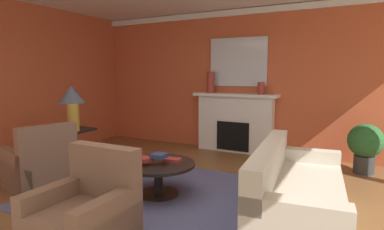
% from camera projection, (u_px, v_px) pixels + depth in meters
% --- Properties ---
extents(ground_plane, '(9.45, 9.45, 0.00)m').
position_uv_depth(ground_plane, '(171.00, 204.00, 4.05)').
color(ground_plane, brown).
extents(wall_fireplace, '(7.87, 0.12, 2.98)m').
position_uv_depth(wall_fireplace, '(251.00, 81.00, 6.68)').
color(wall_fireplace, '#C65633').
rests_on(wall_fireplace, ground_plane).
extents(wall_window, '(0.12, 6.91, 2.98)m').
position_uv_depth(wall_window, '(7.00, 82.00, 5.83)').
color(wall_window, '#C65633').
rests_on(wall_window, ground_plane).
extents(crown_moulding, '(7.87, 0.08, 0.12)m').
position_uv_depth(crown_moulding, '(251.00, 11.00, 6.43)').
color(crown_moulding, white).
extents(area_rug, '(3.10, 2.66, 0.01)m').
position_uv_depth(area_rug, '(159.00, 194.00, 4.37)').
color(area_rug, '#4C517A').
rests_on(area_rug, ground_plane).
extents(fireplace, '(1.80, 0.35, 1.24)m').
position_uv_depth(fireplace, '(235.00, 124.00, 6.73)').
color(fireplace, white).
rests_on(fireplace, ground_plane).
extents(mantel_mirror, '(1.24, 0.04, 1.00)m').
position_uv_depth(mantel_mirror, '(238.00, 62.00, 6.67)').
color(mantel_mirror, silver).
extents(sofa, '(1.12, 2.18, 0.85)m').
position_uv_depth(sofa, '(295.00, 196.00, 3.55)').
color(sofa, beige).
rests_on(sofa, ground_plane).
extents(armchair_near_window, '(0.97, 0.97, 0.95)m').
position_uv_depth(armchair_near_window, '(41.00, 167.00, 4.62)').
color(armchair_near_window, brown).
rests_on(armchair_near_window, ground_plane).
extents(armchair_facing_fireplace, '(0.80, 0.80, 0.95)m').
position_uv_depth(armchair_facing_fireplace, '(85.00, 219.00, 2.96)').
color(armchair_facing_fireplace, brown).
rests_on(armchair_facing_fireplace, ground_plane).
extents(coffee_table, '(1.00, 1.00, 0.45)m').
position_uv_depth(coffee_table, '(158.00, 171.00, 4.33)').
color(coffee_table, black).
rests_on(coffee_table, ground_plane).
extents(side_table, '(0.56, 0.56, 0.70)m').
position_uv_depth(side_table, '(74.00, 146.00, 5.54)').
color(side_table, black).
rests_on(side_table, ground_plane).
extents(table_lamp, '(0.44, 0.44, 0.75)m').
position_uv_depth(table_lamp, '(72.00, 99.00, 5.43)').
color(table_lamp, '#B28E38').
rests_on(table_lamp, side_table).
extents(vase_mantel_left, '(0.16, 0.16, 0.46)m').
position_uv_depth(vase_mantel_left, '(211.00, 82.00, 6.83)').
color(vase_mantel_left, '#9E3328').
rests_on(vase_mantel_left, fireplace).
extents(vase_on_side_table, '(0.19, 0.19, 0.46)m').
position_uv_depth(vase_on_side_table, '(73.00, 117.00, 5.30)').
color(vase_on_side_table, '#B7892D').
rests_on(vase_on_side_table, side_table).
extents(vase_mantel_right, '(0.14, 0.14, 0.25)m').
position_uv_depth(vase_mantel_right, '(261.00, 88.00, 6.33)').
color(vase_mantel_right, '#9E3328').
rests_on(vase_mantel_right, fireplace).
extents(book_red_cover, '(0.25, 0.19, 0.05)m').
position_uv_depth(book_red_cover, '(173.00, 160.00, 4.36)').
color(book_red_cover, maroon).
rests_on(book_red_cover, coffee_table).
extents(book_art_folio, '(0.22, 0.20, 0.05)m').
position_uv_depth(book_art_folio, '(144.00, 159.00, 4.21)').
color(book_art_folio, maroon).
rests_on(book_art_folio, coffee_table).
extents(book_small_novel, '(0.19, 0.17, 0.05)m').
position_uv_depth(book_small_novel, '(159.00, 156.00, 4.21)').
color(book_small_novel, navy).
rests_on(book_small_novel, coffee_table).
extents(potted_plant, '(0.56, 0.56, 0.83)m').
position_uv_depth(potted_plant, '(365.00, 144.00, 5.26)').
color(potted_plant, '#333333').
rests_on(potted_plant, ground_plane).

